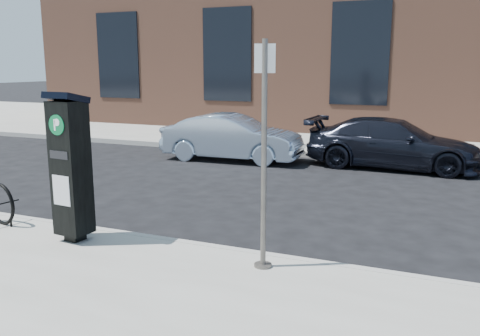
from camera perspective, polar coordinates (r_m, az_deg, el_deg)
The scene contains 10 objects.
ground at distance 7.30m, azimuth -4.24°, elevation -9.56°, with size 120.00×120.00×0.00m, color black.
sidewalk_far at distance 20.45m, azimuth 13.89°, elevation 4.01°, with size 60.00×12.00×0.15m, color gray.
curb_near at distance 7.25m, azimuth -4.32°, elevation -9.06°, with size 60.00×0.12×0.16m, color #9E9B93.
curb_far at distance 14.64m, azimuth 10.15°, elevation 1.31°, with size 60.00×0.12×0.16m, color #9E9B93.
building at distance 23.31m, azimuth 15.60°, elevation 14.85°, with size 28.00×10.05×8.25m.
parking_kiosk at distance 7.46m, azimuth -18.49°, elevation 0.23°, with size 0.52×0.47×2.12m.
sign_pole at distance 6.07m, azimuth 2.70°, elevation 1.09°, with size 0.23×0.22×2.76m.
bike_rack at distance 8.80m, azimuth -25.24°, elevation -3.68°, with size 0.68×0.19×0.68m.
car_silver at distance 14.13m, azimuth -0.89°, elevation 3.44°, with size 1.35×3.88×1.28m, color #9CB0C7.
car_dark at distance 13.67m, azimuth 16.79°, elevation 2.67°, with size 1.78×4.39×1.27m, color black.
Camera 1 is at (3.12, -6.05, 2.62)m, focal length 38.00 mm.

